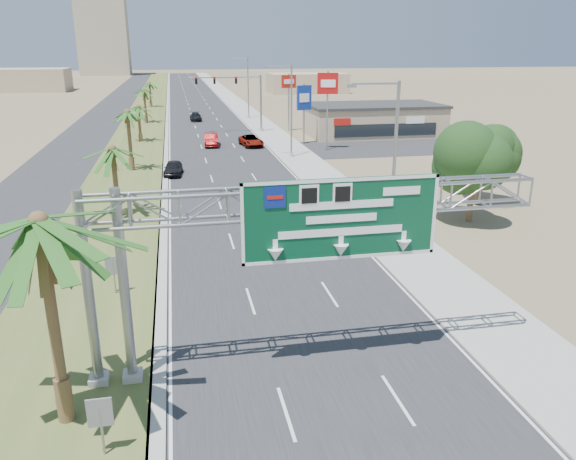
{
  "coord_description": "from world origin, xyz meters",
  "views": [
    {
      "loc": [
        -5.12,
        -8.82,
        11.88
      ],
      "look_at": [
        -0.52,
        14.05,
        4.2
      ],
      "focal_mm": 35.0,
      "sensor_mm": 36.0,
      "label": 1
    }
  ],
  "objects_px": {
    "pole_sign_blue": "(304,100)",
    "pole_sign_red_far": "(289,86)",
    "pole_sign_red_near": "(328,88)",
    "car_right_lane": "(251,141)",
    "sign_gantry": "(296,217)",
    "car_mid_lane": "(211,140)",
    "car_left_lane": "(173,168)",
    "car_far": "(196,117)",
    "store_building": "(373,121)",
    "palm_near": "(39,223)",
    "signal_mast": "(247,98)"
  },
  "relations": [
    {
      "from": "palm_near",
      "to": "store_building",
      "type": "height_order",
      "value": "palm_near"
    },
    {
      "from": "pole_sign_red_far",
      "to": "pole_sign_blue",
      "type": "bearing_deg",
      "value": -91.83
    },
    {
      "from": "signal_mast",
      "to": "car_right_lane",
      "type": "relative_size",
      "value": 2.1
    },
    {
      "from": "palm_near",
      "to": "car_far",
      "type": "bearing_deg",
      "value": 84.45
    },
    {
      "from": "car_left_lane",
      "to": "pole_sign_blue",
      "type": "relative_size",
      "value": 0.54
    },
    {
      "from": "sign_gantry",
      "to": "pole_sign_red_near",
      "type": "relative_size",
      "value": 1.83
    },
    {
      "from": "signal_mast",
      "to": "car_mid_lane",
      "type": "relative_size",
      "value": 2.17
    },
    {
      "from": "sign_gantry",
      "to": "pole_sign_red_far",
      "type": "height_order",
      "value": "pole_sign_red_far"
    },
    {
      "from": "car_left_lane",
      "to": "pole_sign_red_far",
      "type": "xyz_separation_m",
      "value": [
        16.75,
        26.68,
        5.72
      ]
    },
    {
      "from": "palm_near",
      "to": "store_building",
      "type": "distance_m",
      "value": 66.04
    },
    {
      "from": "store_building",
      "to": "car_far",
      "type": "xyz_separation_m",
      "value": [
        -23.57,
        20.5,
        -1.35
      ]
    },
    {
      "from": "car_mid_lane",
      "to": "pole_sign_red_far",
      "type": "relative_size",
      "value": 0.58
    },
    {
      "from": "store_building",
      "to": "car_left_lane",
      "type": "relative_size",
      "value": 4.48
    },
    {
      "from": "car_right_lane",
      "to": "pole_sign_red_far",
      "type": "height_order",
      "value": "pole_sign_red_far"
    },
    {
      "from": "car_left_lane",
      "to": "pole_sign_blue",
      "type": "height_order",
      "value": "pole_sign_blue"
    },
    {
      "from": "palm_near",
      "to": "pole_sign_red_near",
      "type": "height_order",
      "value": "pole_sign_red_near"
    },
    {
      "from": "pole_sign_blue",
      "to": "car_far",
      "type": "bearing_deg",
      "value": 115.67
    },
    {
      "from": "car_left_lane",
      "to": "car_mid_lane",
      "type": "bearing_deg",
      "value": 79.47
    },
    {
      "from": "car_left_lane",
      "to": "store_building",
      "type": "bearing_deg",
      "value": 42.99
    },
    {
      "from": "car_mid_lane",
      "to": "signal_mast",
      "type": "bearing_deg",
      "value": 64.18
    },
    {
      "from": "sign_gantry",
      "to": "pole_sign_red_far",
      "type": "bearing_deg",
      "value": 78.78
    },
    {
      "from": "car_mid_lane",
      "to": "car_right_lane",
      "type": "xyz_separation_m",
      "value": [
        4.82,
        -1.18,
        -0.1
      ]
    },
    {
      "from": "sign_gantry",
      "to": "car_far",
      "type": "distance_m",
      "value": 76.76
    },
    {
      "from": "car_far",
      "to": "car_left_lane",
      "type": "bearing_deg",
      "value": -96.6
    },
    {
      "from": "pole_sign_red_far",
      "to": "store_building",
      "type": "bearing_deg",
      "value": -29.26
    },
    {
      "from": "car_right_lane",
      "to": "pole_sign_red_far",
      "type": "bearing_deg",
      "value": 51.95
    },
    {
      "from": "pole_sign_blue",
      "to": "car_left_lane",
      "type": "bearing_deg",
      "value": -137.07
    },
    {
      "from": "pole_sign_red_far",
      "to": "signal_mast",
      "type": "bearing_deg",
      "value": -179.54
    },
    {
      "from": "car_left_lane",
      "to": "car_right_lane",
      "type": "height_order",
      "value": "car_left_lane"
    },
    {
      "from": "pole_sign_red_near",
      "to": "car_right_lane",
      "type": "bearing_deg",
      "value": 152.6
    },
    {
      "from": "store_building",
      "to": "car_right_lane",
      "type": "relative_size",
      "value": 3.67
    },
    {
      "from": "car_left_lane",
      "to": "pole_sign_red_far",
      "type": "relative_size",
      "value": 0.49
    },
    {
      "from": "palm_near",
      "to": "car_left_lane",
      "type": "height_order",
      "value": "palm_near"
    },
    {
      "from": "sign_gantry",
      "to": "store_building",
      "type": "relative_size",
      "value": 0.93
    },
    {
      "from": "signal_mast",
      "to": "store_building",
      "type": "relative_size",
      "value": 0.57
    },
    {
      "from": "pole_sign_blue",
      "to": "pole_sign_red_far",
      "type": "xyz_separation_m",
      "value": [
        0.37,
        11.44,
        0.94
      ]
    },
    {
      "from": "palm_near",
      "to": "car_left_lane",
      "type": "bearing_deg",
      "value": 84.34
    },
    {
      "from": "car_mid_lane",
      "to": "pole_sign_red_far",
      "type": "xyz_separation_m",
      "value": [
        12.0,
        10.76,
        5.63
      ]
    },
    {
      "from": "signal_mast",
      "to": "car_far",
      "type": "height_order",
      "value": "signal_mast"
    },
    {
      "from": "sign_gantry",
      "to": "car_mid_lane",
      "type": "height_order",
      "value": "sign_gantry"
    },
    {
      "from": "sign_gantry",
      "to": "signal_mast",
      "type": "bearing_deg",
      "value": 84.26
    },
    {
      "from": "palm_near",
      "to": "store_building",
      "type": "bearing_deg",
      "value": 61.72
    },
    {
      "from": "signal_mast",
      "to": "pole_sign_blue",
      "type": "bearing_deg",
      "value": -63.37
    },
    {
      "from": "car_mid_lane",
      "to": "pole_sign_red_near",
      "type": "height_order",
      "value": "pole_sign_red_near"
    },
    {
      "from": "palm_near",
      "to": "pole_sign_blue",
      "type": "distance_m",
      "value": 56.31
    },
    {
      "from": "signal_mast",
      "to": "sign_gantry",
      "type": "bearing_deg",
      "value": -95.74
    },
    {
      "from": "car_right_lane",
      "to": "palm_near",
      "type": "bearing_deg",
      "value": -111.31
    },
    {
      "from": "palm_near",
      "to": "car_far",
      "type": "height_order",
      "value": "palm_near"
    },
    {
      "from": "sign_gantry",
      "to": "car_left_lane",
      "type": "bearing_deg",
      "value": 97.14
    },
    {
      "from": "car_far",
      "to": "pole_sign_blue",
      "type": "distance_m",
      "value": 29.16
    }
  ]
}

